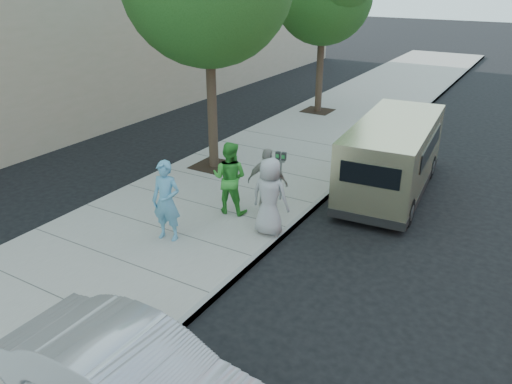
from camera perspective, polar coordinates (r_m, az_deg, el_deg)
ground at (r=12.22m, az=-2.41°, el=-3.06°), size 120.00×120.00×0.00m
sidewalk at (r=12.71m, az=-6.20°, el=-1.70°), size 5.00×60.00×0.15m
curb_face at (r=11.55m, az=3.62°, el=-4.38°), size 0.12×60.00×0.16m
parking_meter at (r=12.52m, az=2.84°, el=3.04°), size 0.27×0.12×1.29m
van at (r=13.79m, az=15.38°, el=4.07°), size 2.18×5.49×1.99m
sedan at (r=7.08m, az=-13.51°, el=-20.45°), size 3.98×1.40×1.31m
person_officer at (r=10.82m, az=-10.20°, el=-1.01°), size 0.73×0.55×1.80m
person_green_shirt at (r=11.89m, az=-3.03°, el=1.64°), size 0.97×0.82×1.78m
person_gray_shirt at (r=10.88m, az=1.59°, el=-0.54°), size 0.89×0.61×1.77m
person_striped_polo at (r=11.74m, az=1.34°, el=1.09°), size 1.04×0.59×1.67m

